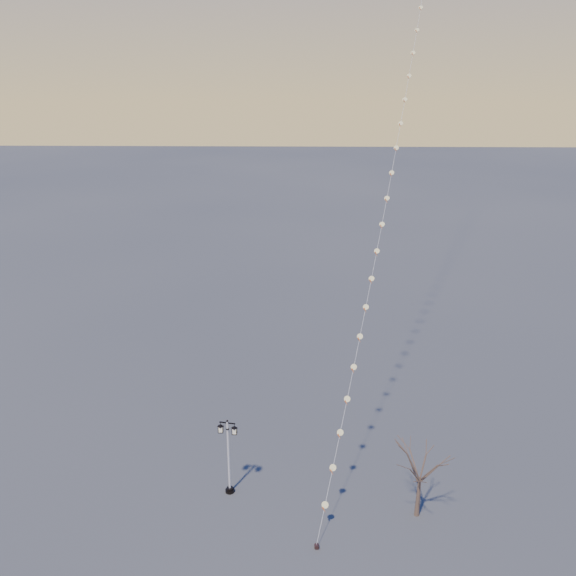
{
  "coord_description": "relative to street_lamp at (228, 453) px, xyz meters",
  "views": [
    {
      "loc": [
        0.73,
        -24.2,
        21.03
      ],
      "look_at": [
        0.01,
        5.59,
        10.19
      ],
      "focal_mm": 37.98,
      "sensor_mm": 36.0,
      "label": 1
    }
  ],
  "objects": [
    {
      "name": "bare_tree",
      "position": [
        9.51,
        -1.54,
        0.33
      ],
      "size": [
        2.39,
        2.39,
        3.96
      ],
      "rotation": [
        0.0,
        0.0,
        0.09
      ],
      "color": "brown",
      "rests_on": "ground"
    },
    {
      "name": "ground",
      "position": [
        2.96,
        -2.13,
        -2.41
      ],
      "size": [
        300.0,
        300.0,
        0.0
      ],
      "primitive_type": "plane",
      "color": "#444544",
      "rests_on": "ground"
    },
    {
      "name": "kite_train",
      "position": [
        11.1,
        19.04,
        21.43
      ],
      "size": [
        13.84,
        46.46,
        47.85
      ],
      "rotation": [
        0.0,
        0.0,
        0.13
      ],
      "color": "black",
      "rests_on": "ground"
    },
    {
      "name": "street_lamp",
      "position": [
        0.0,
        0.0,
        0.0
      ],
      "size": [
        1.09,
        0.52,
        4.36
      ],
      "rotation": [
        0.0,
        0.0,
        -0.19
      ],
      "color": "black",
      "rests_on": "ground"
    }
  ]
}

